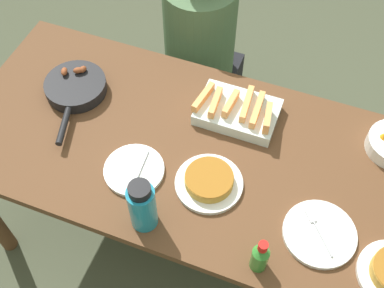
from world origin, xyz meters
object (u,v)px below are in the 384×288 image
object	(u,v)px
water_bottle	(142,206)
person_figure	(199,65)
skillet	(76,87)
hot_sauce_bottle	(260,256)
melon_tray	(238,111)
empty_plate_near_front	(134,170)
frittata_plate_side	(209,181)
empty_plate_far_left	(319,234)

from	to	relation	value
water_bottle	person_figure	size ratio (longest dim) A/B	0.18
skillet	hot_sauce_bottle	world-z (taller)	hot_sauce_bottle
melon_tray	water_bottle	bearing A→B (deg)	-106.03
skillet	water_bottle	bearing A→B (deg)	32.33
skillet	water_bottle	distance (m)	0.64
melon_tray	empty_plate_near_front	bearing A→B (deg)	-125.90
skillet	person_figure	xyz separation A→B (m)	(0.31, 0.57, -0.31)
melon_tray	hot_sauce_bottle	size ratio (longest dim) A/B	1.99
frittata_plate_side	empty_plate_far_left	size ratio (longest dim) A/B	0.99
empty_plate_near_front	skillet	bearing A→B (deg)	145.36
skillet	empty_plate_far_left	xyz separation A→B (m)	(1.02, -0.26, -0.02)
melon_tray	water_bottle	xyz separation A→B (m)	(-0.15, -0.52, 0.07)
frittata_plate_side	person_figure	bearing A→B (deg)	112.39
person_figure	empty_plate_far_left	bearing A→B (deg)	-49.25
skillet	empty_plate_near_front	distance (m)	0.45
empty_plate_far_left	water_bottle	xyz separation A→B (m)	(-0.54, -0.15, 0.09)
hot_sauce_bottle	person_figure	xyz separation A→B (m)	(-0.56, 1.00, -0.35)
empty_plate_near_front	empty_plate_far_left	world-z (taller)	same
melon_tray	water_bottle	distance (m)	0.55
frittata_plate_side	empty_plate_near_front	size ratio (longest dim) A/B	1.11
skillet	empty_plate_near_front	world-z (taller)	skillet
empty_plate_near_front	water_bottle	xyz separation A→B (m)	(0.11, -0.16, 0.09)
melon_tray	person_figure	xyz separation A→B (m)	(-0.32, 0.46, -0.31)
melon_tray	frittata_plate_side	world-z (taller)	melon_tray
frittata_plate_side	water_bottle	bearing A→B (deg)	-126.65
hot_sauce_bottle	empty_plate_far_left	bearing A→B (deg)	46.87
empty_plate_near_front	person_figure	size ratio (longest dim) A/B	0.18
melon_tray	empty_plate_far_left	world-z (taller)	melon_tray
hot_sauce_bottle	skillet	bearing A→B (deg)	153.77
water_bottle	hot_sauce_bottle	size ratio (longest dim) A/B	1.40
frittata_plate_side	empty_plate_far_left	bearing A→B (deg)	-7.07
empty_plate_near_front	frittata_plate_side	bearing A→B (deg)	9.11
water_bottle	hot_sauce_bottle	bearing A→B (deg)	-1.98
melon_tray	hot_sauce_bottle	world-z (taller)	hot_sauce_bottle
hot_sauce_bottle	person_figure	world-z (taller)	person_figure
hot_sauce_bottle	person_figure	bearing A→B (deg)	119.30
melon_tray	skillet	size ratio (longest dim) A/B	0.78
frittata_plate_side	empty_plate_far_left	distance (m)	0.40
melon_tray	person_figure	world-z (taller)	person_figure
melon_tray	hot_sauce_bottle	bearing A→B (deg)	-65.99
empty_plate_far_left	person_figure	size ratio (longest dim) A/B	0.20
skillet	empty_plate_far_left	size ratio (longest dim) A/B	1.66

